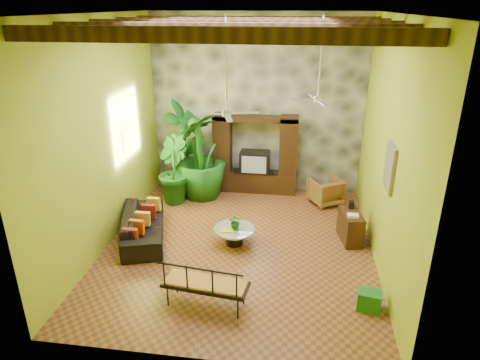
% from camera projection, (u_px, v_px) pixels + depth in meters
% --- Properties ---
extents(ground, '(7.00, 7.00, 0.00)m').
position_uv_depth(ground, '(240.00, 245.00, 9.90)').
color(ground, brown).
rests_on(ground, ground).
extents(ceiling, '(6.00, 7.00, 0.02)m').
position_uv_depth(ceiling, '(240.00, 13.00, 7.99)').
color(ceiling, silver).
rests_on(ceiling, back_wall).
extents(back_wall, '(6.00, 0.02, 5.00)m').
position_uv_depth(back_wall, '(257.00, 105.00, 12.15)').
color(back_wall, gold).
rests_on(back_wall, ground).
extents(left_wall, '(0.02, 7.00, 5.00)m').
position_uv_depth(left_wall, '(104.00, 136.00, 9.34)').
color(left_wall, gold).
rests_on(left_wall, ground).
extents(right_wall, '(0.02, 7.00, 5.00)m').
position_uv_depth(right_wall, '(388.00, 148.00, 8.56)').
color(right_wall, gold).
rests_on(right_wall, ground).
extents(stone_accent_wall, '(5.98, 0.10, 4.98)m').
position_uv_depth(stone_accent_wall, '(257.00, 105.00, 12.10)').
color(stone_accent_wall, '#3C3D44').
rests_on(stone_accent_wall, ground).
extents(ceiling_beams, '(5.95, 5.36, 0.22)m').
position_uv_depth(ceiling_beams, '(240.00, 26.00, 8.08)').
color(ceiling_beams, '#382112').
rests_on(ceiling_beams, ceiling).
extents(entertainment_center, '(2.40, 0.55, 2.30)m').
position_uv_depth(entertainment_center, '(255.00, 160.00, 12.41)').
color(entertainment_center, black).
rests_on(entertainment_center, ground).
extents(ceiling_fan_front, '(1.28, 1.28, 1.86)m').
position_uv_depth(ceiling_fan_front, '(227.00, 102.00, 8.26)').
color(ceiling_fan_front, silver).
rests_on(ceiling_fan_front, ceiling).
extents(ceiling_fan_back, '(1.28, 1.28, 1.86)m').
position_uv_depth(ceiling_fan_back, '(318.00, 90.00, 9.49)').
color(ceiling_fan_back, silver).
rests_on(ceiling_fan_back, ceiling).
extents(wall_art_mask, '(0.06, 0.32, 0.55)m').
position_uv_depth(wall_art_mask, '(125.00, 140.00, 10.40)').
color(wall_art_mask, gold).
rests_on(wall_art_mask, left_wall).
extents(wall_art_painting, '(0.06, 0.70, 0.90)m').
position_uv_depth(wall_art_painting, '(390.00, 167.00, 8.09)').
color(wall_art_painting, teal).
rests_on(wall_art_painting, right_wall).
extents(sofa, '(1.54, 2.46, 0.67)m').
position_uv_depth(sofa, '(143.00, 225.00, 10.08)').
color(sofa, black).
rests_on(sofa, ground).
extents(wicker_armchair, '(1.08, 1.09, 0.73)m').
position_uv_depth(wicker_armchair, '(326.00, 191.00, 11.83)').
color(wicker_armchair, olive).
rests_on(wicker_armchair, ground).
extents(tall_plant_a, '(1.50, 1.69, 2.67)m').
position_uv_depth(tall_plant_a, '(185.00, 146.00, 12.38)').
color(tall_plant_a, '#175B1D').
rests_on(tall_plant_a, ground).
extents(tall_plant_b, '(1.25, 1.31, 1.85)m').
position_uv_depth(tall_plant_b, '(172.00, 170.00, 11.76)').
color(tall_plant_b, '#185B1C').
rests_on(tall_plant_b, ground).
extents(tall_plant_c, '(1.85, 1.85, 2.51)m').
position_uv_depth(tall_plant_c, '(201.00, 155.00, 11.95)').
color(tall_plant_c, '#195A17').
rests_on(tall_plant_c, ground).
extents(coffee_table, '(0.95, 0.95, 0.40)m').
position_uv_depth(coffee_table, '(234.00, 234.00, 9.85)').
color(coffee_table, black).
rests_on(coffee_table, ground).
extents(centerpiece_plant, '(0.34, 0.30, 0.35)m').
position_uv_depth(centerpiece_plant, '(236.00, 222.00, 9.71)').
color(centerpiece_plant, '#195F1D').
rests_on(centerpiece_plant, coffee_table).
extents(yellow_tray, '(0.32, 0.25, 0.03)m').
position_uv_depth(yellow_tray, '(227.00, 230.00, 9.68)').
color(yellow_tray, yellow).
rests_on(yellow_tray, coffee_table).
extents(iron_bench, '(1.62, 0.75, 0.57)m').
position_uv_depth(iron_bench, '(204.00, 283.00, 7.65)').
color(iron_bench, black).
rests_on(iron_bench, ground).
extents(side_console, '(0.56, 0.95, 0.71)m').
position_uv_depth(side_console, '(350.00, 227.00, 9.96)').
color(side_console, '#321F0F').
rests_on(side_console, ground).
extents(green_bin, '(0.46, 0.38, 0.37)m').
position_uv_depth(green_bin, '(369.00, 300.00, 7.76)').
color(green_bin, '#1B6834').
rests_on(green_bin, ground).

